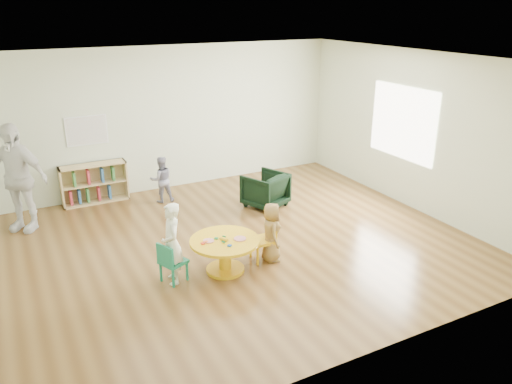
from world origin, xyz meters
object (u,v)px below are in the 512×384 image
(adult_caretaker, at_px, (17,178))
(toddler, at_px, (162,179))
(child_left, at_px, (172,244))
(child_right, at_px, (271,232))
(activity_table, at_px, (225,249))
(kid_chair_left, at_px, (171,261))
(bookshelf, at_px, (93,183))
(kid_chair_right, at_px, (265,238))
(armchair, at_px, (265,190))

(adult_caretaker, bearing_deg, toddler, 41.13)
(child_left, distance_m, child_right, 1.46)
(child_left, distance_m, toddler, 2.97)
(activity_table, bearing_deg, toddler, 89.39)
(kid_chair_left, xyz_separation_m, bookshelf, (-0.34, 3.47, 0.06))
(kid_chair_left, xyz_separation_m, kid_chair_right, (1.43, -0.01, 0.02))
(bookshelf, bearing_deg, toddler, -27.35)
(kid_chair_left, xyz_separation_m, toddler, (0.79, 2.88, 0.13))
(kid_chair_right, relative_size, toddler, 0.69)
(kid_chair_left, relative_size, child_left, 0.51)
(activity_table, distance_m, adult_caretaker, 3.74)
(armchair, bearing_deg, kid_chair_right, 38.52)
(bookshelf, bearing_deg, kid_chair_right, -62.96)
(kid_chair_left, height_order, bookshelf, bookshelf)
(activity_table, height_order, armchair, armchair)
(toddler, bearing_deg, adult_caretaker, 9.27)
(bookshelf, height_order, child_right, child_right)
(bookshelf, xyz_separation_m, child_right, (1.83, -3.54, 0.08))
(kid_chair_right, bearing_deg, armchair, -24.11)
(bookshelf, distance_m, armchair, 3.22)
(armchair, height_order, child_right, child_right)
(armchair, height_order, toddler, toddler)
(child_right, bearing_deg, bookshelf, 44.07)
(child_left, height_order, child_right, child_left)
(armchair, height_order, child_left, child_left)
(kid_chair_right, height_order, armchair, armchair)
(bookshelf, xyz_separation_m, armchair, (2.75, -1.68, -0.05))
(kid_chair_left, relative_size, child_right, 0.65)
(kid_chair_left, distance_m, child_left, 0.26)
(bookshelf, bearing_deg, child_left, -83.73)
(child_left, relative_size, toddler, 1.27)
(activity_table, xyz_separation_m, kid_chair_left, (-0.76, 0.06, -0.02))
(child_left, bearing_deg, child_right, 94.39)
(kid_chair_left, relative_size, armchair, 0.82)
(child_left, relative_size, child_right, 1.27)
(kid_chair_left, height_order, toddler, toddler)
(kid_chair_left, height_order, armchair, armchair)
(toddler, bearing_deg, armchair, 152.45)
(bookshelf, relative_size, child_right, 1.36)
(kid_chair_left, distance_m, toddler, 2.99)
(kid_chair_right, relative_size, armchair, 0.88)
(child_right, bearing_deg, toddler, 29.97)
(bookshelf, bearing_deg, kid_chair_left, -84.32)
(child_left, bearing_deg, armchair, 134.58)
(child_right, distance_m, toddler, 3.03)
(kid_chair_left, xyz_separation_m, child_left, (0.03, 0.01, 0.25))
(kid_chair_right, bearing_deg, toddler, 16.90)
(armchair, distance_m, child_left, 2.97)
(activity_table, relative_size, kid_chair_left, 1.68)
(armchair, bearing_deg, child_right, 40.89)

